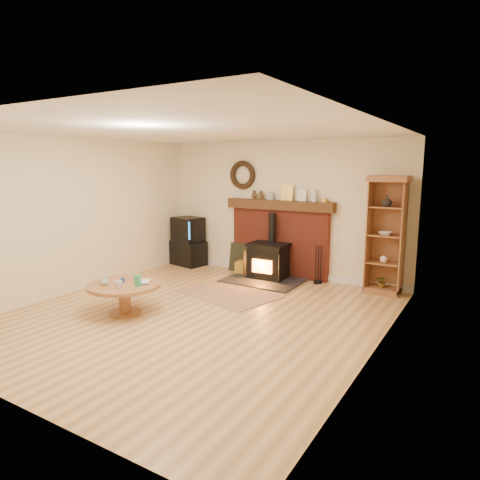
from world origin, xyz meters
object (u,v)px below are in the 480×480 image
Objects in this scene: wood_stove at (267,262)px; curio_cabinet at (386,235)px; coffee_table at (124,289)px; tv_unit at (188,242)px.

wood_stove is 2.20m from curio_cabinet.
wood_stove is 2.90m from coffee_table.
tv_unit is at bearing -178.79° from curio_cabinet.
curio_cabinet is 4.31m from coffee_table.
wood_stove is 0.71× the size of curio_cabinet.
tv_unit reaches higher than coffee_table.
tv_unit is at bearing 110.91° from coffee_table.
tv_unit is (-2.04, 0.20, 0.16)m from wood_stove.
curio_cabinet is (4.12, 0.09, 0.49)m from tv_unit.
curio_cabinet is at bearing 1.21° from tv_unit.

